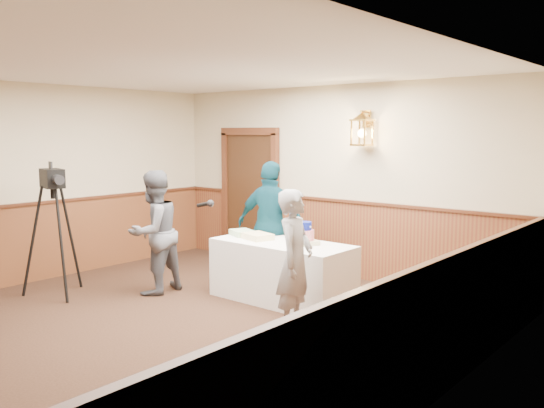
# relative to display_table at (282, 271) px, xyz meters

# --- Properties ---
(ground) EXTENTS (7.00, 7.00, 0.00)m
(ground) POSITION_rel_display_table_xyz_m (-0.34, -1.90, -0.38)
(ground) COLOR black
(ground) RESTS_ON ground
(room_shell) EXTENTS (6.02, 7.02, 2.81)m
(room_shell) POSITION_rel_display_table_xyz_m (-0.39, -1.45, 1.15)
(room_shell) COLOR beige
(room_shell) RESTS_ON ground
(display_table) EXTENTS (1.80, 0.80, 0.75)m
(display_table) POSITION_rel_display_table_xyz_m (0.00, 0.00, 0.00)
(display_table) COLOR white
(display_table) RESTS_ON ground
(tiered_cake) EXTENTS (0.36, 0.36, 0.28)m
(tiered_cake) POSITION_rel_display_table_xyz_m (0.31, 0.06, 0.49)
(tiered_cake) COLOR beige
(tiered_cake) RESTS_ON display_table
(sheet_cake_yellow) EXTENTS (0.43, 0.37, 0.08)m
(sheet_cake_yellow) POSITION_rel_display_table_xyz_m (-0.37, -0.04, 0.41)
(sheet_cake_yellow) COLOR #FFF198
(sheet_cake_yellow) RESTS_ON display_table
(sheet_cake_green) EXTENTS (0.39, 0.35, 0.07)m
(sheet_cake_green) POSITION_rel_display_table_xyz_m (-0.71, 0.02, 0.41)
(sheet_cake_green) COLOR #98D092
(sheet_cake_green) RESTS_ON display_table
(interviewer) EXTENTS (1.51, 0.84, 1.62)m
(interviewer) POSITION_rel_display_table_xyz_m (-1.52, -0.80, 0.44)
(interviewer) COLOR #52545B
(interviewer) RESTS_ON ground
(baker) EXTENTS (0.51, 0.64, 1.53)m
(baker) POSITION_rel_display_table_xyz_m (0.80, -0.78, 0.39)
(baker) COLOR gray
(baker) RESTS_ON ground
(assistant_p) EXTENTS (1.08, 0.64, 1.73)m
(assistant_p) POSITION_rel_display_table_xyz_m (-0.51, 0.40, 0.49)
(assistant_p) COLOR #0D3C4B
(assistant_p) RESTS_ON ground
(tv_camera_rig) EXTENTS (0.65, 0.60, 1.65)m
(tv_camera_rig) POSITION_rel_display_table_xyz_m (-2.40, -1.70, 0.37)
(tv_camera_rig) COLOR black
(tv_camera_rig) RESTS_ON ground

